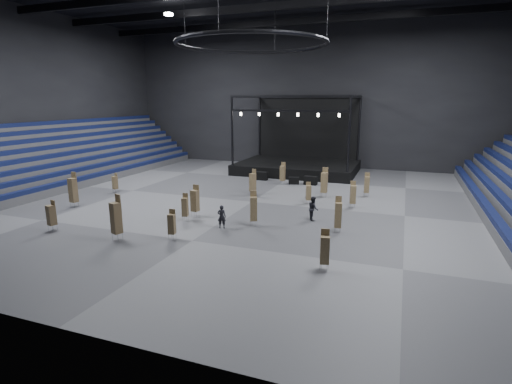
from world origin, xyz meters
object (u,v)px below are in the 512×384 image
(flight_case_right, at_px, (311,180))
(chair_stack_2, at_px, (353,194))
(chair_stack_14, at_px, (325,249))
(chair_stack_15, at_px, (253,182))
(chair_stack_13, at_px, (51,215))
(chair_stack_5, at_px, (116,217))
(stage, at_px, (299,160))
(crew_member, at_px, (313,208))
(chair_stack_3, at_px, (73,190))
(flight_case_mid, at_px, (294,181))
(chair_stack_0, at_px, (308,192))
(chair_stack_4, at_px, (367,184))
(chair_stack_6, at_px, (254,208))
(chair_stack_9, at_px, (283,173))
(man_center, at_px, (222,217))
(flight_case_left, at_px, (261,176))
(chair_stack_7, at_px, (195,200))
(chair_stack_11, at_px, (172,223))
(chair_stack_8, at_px, (115,182))
(chair_stack_1, at_px, (324,182))
(chair_stack_12, at_px, (338,214))
(chair_stack_10, at_px, (185,207))

(flight_case_right, xyz_separation_m, chair_stack_2, (5.26, -7.77, 0.70))
(chair_stack_14, bearing_deg, chair_stack_15, 110.07)
(chair_stack_13, bearing_deg, chair_stack_5, 13.78)
(stage, xyz_separation_m, crew_member, (6.15, -19.71, -0.56))
(chair_stack_3, height_order, chair_stack_13, chair_stack_3)
(crew_member, bearing_deg, flight_case_mid, -2.11)
(chair_stack_0, height_order, chair_stack_4, chair_stack_4)
(chair_stack_13, xyz_separation_m, chair_stack_14, (18.49, -0.00, 0.04))
(chair_stack_15, bearing_deg, chair_stack_6, -47.50)
(stage, distance_m, chair_stack_5, 28.58)
(flight_case_mid, height_order, chair_stack_3, chair_stack_3)
(crew_member, bearing_deg, chair_stack_13, 94.50)
(chair_stack_3, relative_size, chair_stack_9, 1.26)
(chair_stack_4, bearing_deg, chair_stack_14, -98.46)
(flight_case_right, xyz_separation_m, crew_member, (2.99, -12.32, 0.44))
(chair_stack_15, bearing_deg, chair_stack_0, 8.64)
(chair_stack_13, bearing_deg, chair_stack_2, 49.29)
(chair_stack_14, height_order, man_center, chair_stack_14)
(chair_stack_2, relative_size, chair_stack_3, 0.76)
(flight_case_right, bearing_deg, chair_stack_14, -75.31)
(chair_stack_13, bearing_deg, chair_stack_3, 135.43)
(flight_case_left, bearing_deg, chair_stack_0, -49.31)
(flight_case_left, bearing_deg, chair_stack_3, -123.12)
(chair_stack_5, distance_m, chair_stack_7, 6.65)
(stage, distance_m, chair_stack_11, 26.89)
(chair_stack_8, bearing_deg, chair_stack_2, 23.20)
(chair_stack_2, relative_size, crew_member, 1.24)
(chair_stack_1, xyz_separation_m, chair_stack_12, (2.78, -9.60, -0.15))
(chair_stack_10, xyz_separation_m, man_center, (3.26, -0.67, -0.25))
(chair_stack_5, distance_m, chair_stack_8, 14.08)
(chair_stack_11, distance_m, chair_stack_14, 10.08)
(chair_stack_7, xyz_separation_m, man_center, (3.07, -1.83, -0.47))
(chair_stack_10, height_order, chair_stack_14, chair_stack_14)
(chair_stack_1, bearing_deg, flight_case_right, 119.89)
(chair_stack_15, bearing_deg, flight_case_mid, 91.53)
(chair_stack_14, bearing_deg, chair_stack_3, 153.11)
(flight_case_mid, distance_m, chair_stack_11, 19.37)
(chair_stack_3, bearing_deg, flight_case_mid, 51.08)
(chair_stack_9, bearing_deg, chair_stack_12, -54.51)
(chair_stack_9, height_order, man_center, chair_stack_9)
(chair_stack_15, bearing_deg, chair_stack_5, -83.27)
(chair_stack_13, distance_m, chair_stack_14, 18.49)
(chair_stack_0, xyz_separation_m, chair_stack_13, (-14.60, -13.04, 0.12))
(flight_case_right, height_order, chair_stack_7, chair_stack_7)
(chair_stack_10, bearing_deg, flight_case_mid, 63.27)
(crew_member, bearing_deg, man_center, 102.76)
(chair_stack_1, xyz_separation_m, crew_member, (0.63, -7.39, -0.51))
(chair_stack_7, relative_size, man_center, 1.50)
(chair_stack_9, relative_size, crew_member, 1.30)
(chair_stack_12, distance_m, crew_member, 3.10)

